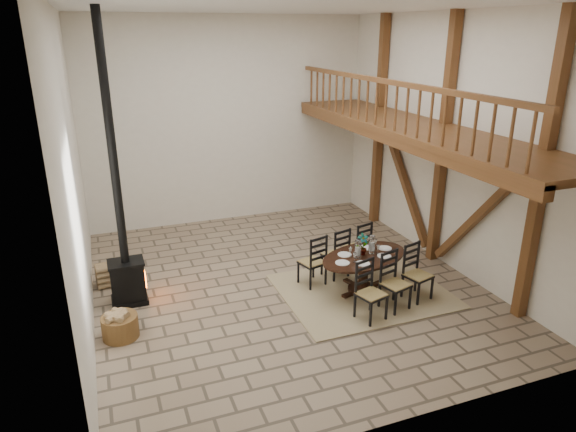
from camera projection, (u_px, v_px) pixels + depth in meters
name	position (u px, v px, depth m)	size (l,w,h in m)	color
ground	(285.00, 284.00, 9.96)	(8.00, 8.00, 0.00)	#8E795F
room_shell	(346.00, 125.00, 9.32)	(7.02, 8.02, 5.01)	white
rug	(362.00, 291.00, 9.66)	(3.00, 2.50, 0.02)	tan
dining_table	(363.00, 272.00, 9.53)	(2.10, 2.35, 1.15)	black
wood_stove	(123.00, 245.00, 8.89)	(0.63, 0.48, 5.00)	black
log_basket	(120.00, 326.00, 8.16)	(0.57, 0.57, 0.47)	brown
log_stack	(105.00, 276.00, 9.79)	(0.36, 0.37, 0.45)	tan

